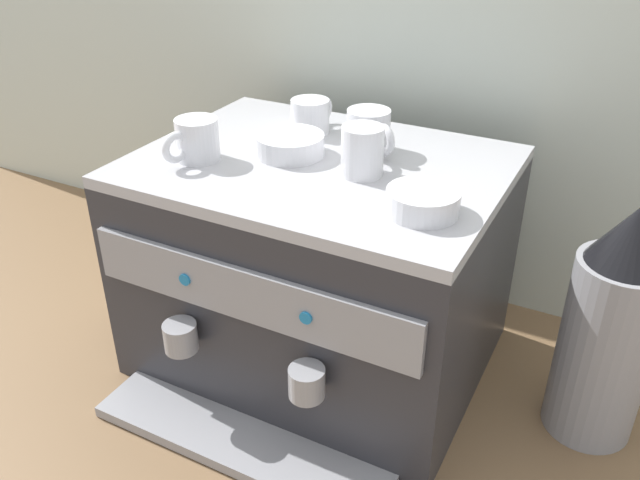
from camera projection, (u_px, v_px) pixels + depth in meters
name	position (u px, v px, depth m)	size (l,w,h in m)	color
ground_plane	(320.00, 350.00, 1.33)	(4.00, 4.00, 0.00)	brown
tiled_backsplash_wall	(399.00, 75.00, 1.37)	(2.80, 0.03, 0.94)	silver
espresso_machine	(319.00, 265.00, 1.22)	(0.62, 0.59, 0.41)	#2D2D33
ceramic_cup_0	(370.00, 131.00, 1.15)	(0.11, 0.09, 0.07)	white
ceramic_cup_1	(196.00, 140.00, 1.11)	(0.07, 0.11, 0.07)	white
ceramic_cup_2	(311.00, 115.00, 1.23)	(0.07, 0.11, 0.06)	white
ceramic_cup_3	(363.00, 150.00, 1.06)	(0.07, 0.11, 0.08)	white
ceramic_bowl_0	(423.00, 202.00, 0.95)	(0.11, 0.11, 0.04)	white
ceramic_bowl_1	(291.00, 144.00, 1.14)	(0.12, 0.12, 0.04)	white
coffee_grinder	(609.00, 330.00, 1.06)	(0.15, 0.15, 0.43)	#939399
milk_pitcher	(140.00, 281.00, 1.42)	(0.09, 0.09, 0.14)	#B7B7BC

